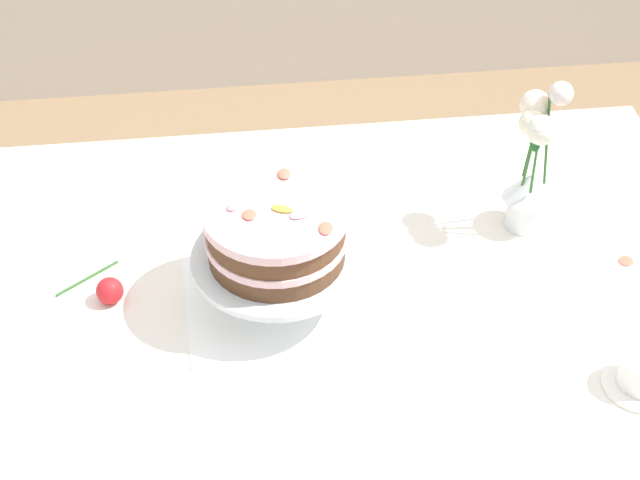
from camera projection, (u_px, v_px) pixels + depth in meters
dining_table at (348, 331)px, 1.78m from camera, size 1.40×1.00×0.74m
linen_napkin at (279, 298)px, 1.71m from camera, size 0.33×0.33×0.00m
cake_stand at (277, 263)px, 1.66m from camera, size 0.29×0.29×0.10m
layer_cake at (276, 232)px, 1.61m from camera, size 0.24×0.24×0.11m
flower_vase at (532, 166)px, 1.77m from camera, size 0.09×0.10×0.31m
fallen_rose at (109, 290)px, 1.70m from camera, size 0.12×0.12×0.05m
loose_petal_0 at (626, 261)px, 1.78m from camera, size 0.04×0.04×0.00m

